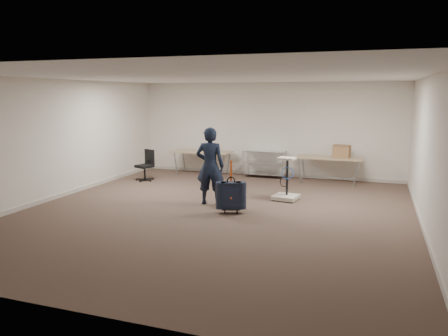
% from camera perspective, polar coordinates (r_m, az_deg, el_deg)
% --- Properties ---
extents(ground, '(9.00, 9.00, 0.00)m').
position_cam_1_polar(ground, '(9.20, -1.12, -5.82)').
color(ground, '#4E3A2F').
rests_on(ground, ground).
extents(room_shell, '(8.00, 9.00, 9.00)m').
position_cam_1_polar(room_shell, '(10.46, 1.52, -3.65)').
color(room_shell, silver).
rests_on(room_shell, ground).
extents(folding_table_left, '(1.80, 0.75, 0.73)m').
position_cam_1_polar(folding_table_left, '(13.36, -2.87, 1.98)').
color(folding_table_left, '#9C8260').
rests_on(folding_table_left, ground).
extents(folding_table_right, '(1.80, 0.75, 0.73)m').
position_cam_1_polar(folding_table_right, '(12.45, 13.56, 1.16)').
color(folding_table_right, '#9C8260').
rests_on(folding_table_right, ground).
extents(wire_shelf, '(1.22, 0.47, 0.80)m').
position_cam_1_polar(wire_shelf, '(13.05, 5.31, 0.72)').
color(wire_shelf, silver).
rests_on(wire_shelf, ground).
extents(person, '(0.69, 0.51, 1.74)m').
position_cam_1_polar(person, '(9.73, -1.83, 0.26)').
color(person, black).
rests_on(person, ground).
extents(suitcase, '(0.46, 0.35, 1.11)m').
position_cam_1_polar(suitcase, '(9.05, 0.92, -3.63)').
color(suitcase, black).
rests_on(suitcase, ground).
extents(office_chair, '(0.53, 0.54, 0.88)m').
position_cam_1_polar(office_chair, '(12.72, -10.19, -0.42)').
color(office_chair, black).
rests_on(office_chair, ground).
extents(equipment_cart, '(0.63, 0.63, 1.01)m').
position_cam_1_polar(equipment_cart, '(10.32, 8.11, -2.70)').
color(equipment_cart, beige).
rests_on(equipment_cart, ground).
extents(cardboard_box, '(0.49, 0.39, 0.34)m').
position_cam_1_polar(cardboard_box, '(12.47, 15.11, 2.14)').
color(cardboard_box, olive).
rests_on(cardboard_box, folding_table_right).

